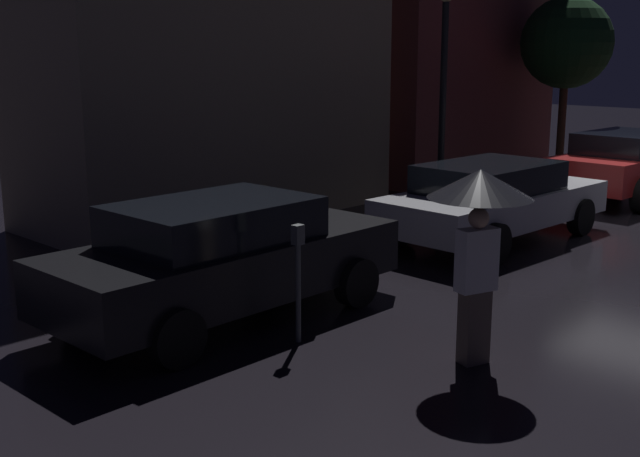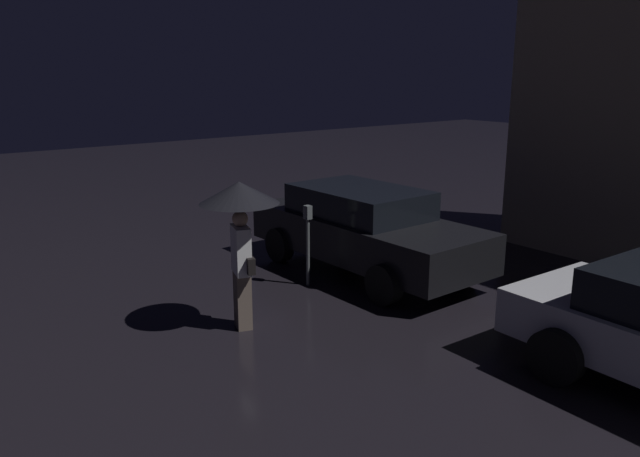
# 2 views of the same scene
# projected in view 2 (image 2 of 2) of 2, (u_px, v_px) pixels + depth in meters

# --- Properties ---
(parked_car_black) EXTENTS (4.53, 1.99, 1.47)m
(parked_car_black) POSITION_uv_depth(u_px,v_px,m) (364.00, 228.00, 10.92)
(parked_car_black) COLOR black
(parked_car_black) RESTS_ON ground
(pedestrian_with_umbrella) EXTENTS (1.07, 1.07, 2.05)m
(pedestrian_with_umbrella) POSITION_uv_depth(u_px,v_px,m) (240.00, 212.00, 8.24)
(pedestrian_with_umbrella) COLOR #66564C
(pedestrian_with_umbrella) RESTS_ON ground
(parking_meter) EXTENTS (0.12, 0.10, 1.35)m
(parking_meter) POSITION_uv_depth(u_px,v_px,m) (308.00, 237.00, 10.13)
(parking_meter) COLOR #4C5154
(parking_meter) RESTS_ON ground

